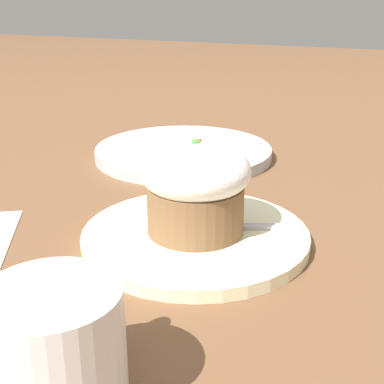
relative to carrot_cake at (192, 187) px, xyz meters
name	(u,v)px	position (x,y,z in m)	size (l,w,h in m)	color
ground_plane	(195,242)	(0.00, 0.00, -0.06)	(4.00, 4.00, 0.00)	brown
dessert_plate	(195,236)	(0.00, 0.00, -0.06)	(0.24, 0.24, 0.01)	beige
carrot_cake	(192,187)	(0.00, 0.00, 0.00)	(0.11, 0.11, 0.10)	brown
spoon	(213,226)	(0.01, -0.02, -0.05)	(0.07, 0.13, 0.01)	#B7B7BC
coffee_cup	(59,350)	(-0.25, -0.02, -0.02)	(0.12, 0.09, 0.09)	white
side_plate	(183,152)	(0.27, 0.13, -0.05)	(0.28, 0.28, 0.02)	#B2B7BC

